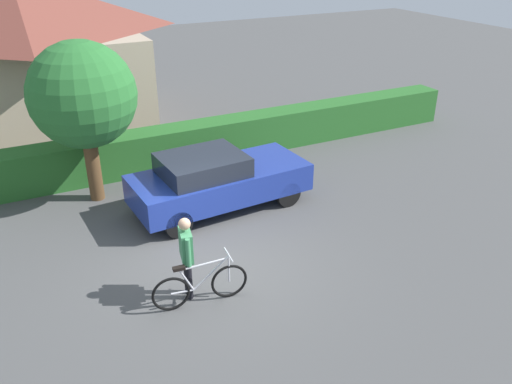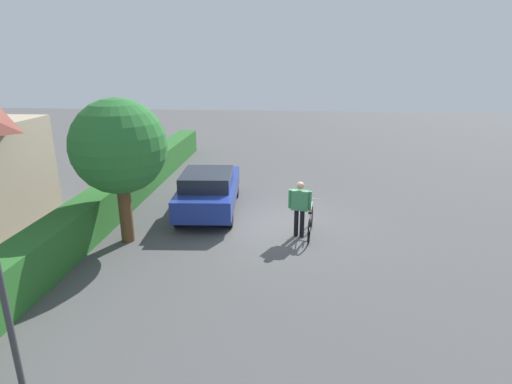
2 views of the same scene
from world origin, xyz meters
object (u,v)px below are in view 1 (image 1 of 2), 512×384
Objects in this scene: bicycle at (201,286)px; tree_kerbside at (83,96)px; parked_car_near at (217,180)px; person_rider at (186,252)px.

tree_kerbside is at bearing 99.08° from bicycle.
parked_car_near is 2.67× the size of person_rider.
tree_kerbside is at bearing 98.32° from person_rider.
person_rider reaches higher than parked_car_near.
person_rider is 0.41× the size of tree_kerbside.
person_rider is at bearing -121.76° from parked_car_near.
bicycle is 1.08× the size of person_rider.
parked_car_near is at bearing -35.88° from tree_kerbside.
person_rider is 5.20m from tree_kerbside.
tree_kerbside is (-0.71, 4.85, 1.73)m from person_rider.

